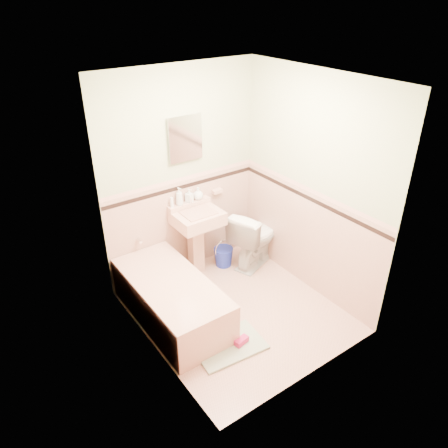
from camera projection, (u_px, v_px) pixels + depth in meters
floor at (237, 311)px, 4.81m from camera, size 2.20×2.20×0.00m
ceiling at (241, 79)px, 3.60m from camera, size 2.20×2.20×0.00m
wall_back at (182, 176)px, 4.99m from camera, size 2.50×0.00×2.50m
wall_front at (322, 264)px, 3.42m from camera, size 2.50×0.00×2.50m
wall_left at (146, 243)px, 3.70m from camera, size 0.00×2.50×2.50m
wall_right at (312, 187)px, 4.71m from camera, size 0.00×2.50×2.50m
wainscot_back at (185, 225)px, 5.29m from camera, size 2.00×0.00×2.00m
wainscot_front at (313, 325)px, 3.74m from camera, size 2.00×0.00×2.00m
wainscot_left at (153, 302)px, 4.02m from camera, size 0.00×2.20×2.20m
wainscot_right at (305, 239)px, 5.02m from camera, size 0.00×2.20×2.20m
accent_back at (183, 187)px, 5.04m from camera, size 2.00×0.00×2.00m
accent_front at (319, 276)px, 3.50m from camera, size 2.00×0.00×2.00m
accent_left at (149, 255)px, 3.77m from camera, size 0.00×2.20×2.20m
accent_right at (309, 199)px, 4.76m from camera, size 0.00×2.20×2.20m
cap_back at (182, 179)px, 4.99m from camera, size 2.00×0.00×2.00m
cap_front at (320, 266)px, 3.45m from camera, size 2.00×0.00×2.00m
cap_left at (148, 245)px, 3.72m from camera, size 0.00×2.20×2.20m
cap_right at (310, 190)px, 4.71m from camera, size 0.00×2.20×2.20m
bathtub at (172, 301)px, 4.62m from camera, size 0.70×1.50×0.45m
tub_faucet at (139, 240)px, 4.93m from camera, size 0.04×0.12×0.04m
sink at (198, 244)px, 5.24m from camera, size 0.55×0.48×0.87m
sink_faucet at (191, 201)px, 5.09m from camera, size 0.02×0.02×0.10m
medicine_cabinet at (185, 138)px, 4.77m from camera, size 0.40×0.04×0.50m
soap_dish at (217, 191)px, 5.34m from camera, size 0.13×0.08×0.04m
soap_bottle_left at (179, 196)px, 5.01m from camera, size 0.10×0.10×0.22m
soap_bottle_mid at (189, 196)px, 5.09m from camera, size 0.10×0.10×0.17m
soap_bottle_right at (198, 194)px, 5.16m from camera, size 0.13×0.13×0.15m
tube at (172, 202)px, 4.98m from camera, size 0.05×0.05×0.12m
toilet at (255, 237)px, 5.48m from camera, size 0.86×0.67×0.77m
bucket at (224, 257)px, 5.55m from camera, size 0.30×0.30×0.25m
bath_mat at (229, 345)px, 4.33m from camera, size 0.74×0.53×0.03m
shoe at (241, 341)px, 4.33m from camera, size 0.16×0.10×0.06m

